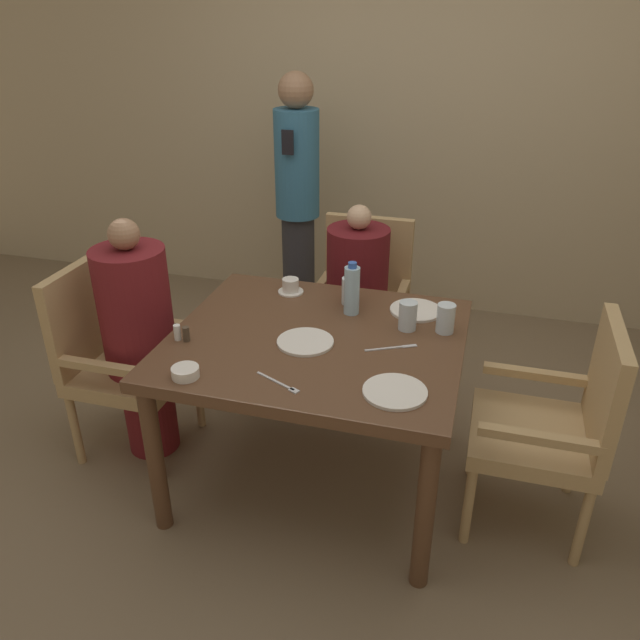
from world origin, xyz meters
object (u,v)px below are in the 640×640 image
Objects in this scene: standing_host at (298,198)px; teacup_with_saucer at (291,287)px; plate_main_right at (305,342)px; glass_tall_mid at (446,318)px; bowl_small at (185,372)px; water_bottle at (352,290)px; diner_in_far_chair at (357,301)px; plate_dessert_center at (416,310)px; glass_tall_near at (408,316)px; plate_main_left at (395,392)px; chair_left_side at (116,353)px; diner_in_left_chair at (140,339)px; chair_right_side at (557,422)px; chair_far_side at (362,298)px; glass_tall_far at (350,291)px.

teacup_with_saucer is at bearing -74.11° from standing_host.
glass_tall_mid is at bearing 25.45° from plate_main_right.
water_bottle reaches higher than bowl_small.
diner_in_far_chair is 0.66× the size of standing_host.
water_bottle is (0.32, -0.13, 0.08)m from teacup_with_saucer.
bowl_small is at bearing -133.76° from plate_dessert_center.
standing_host reaches higher than glass_tall_near.
glass_tall_mid is (1.04, -1.28, -0.07)m from standing_host.
glass_tall_mid reaches higher than plate_main_left.
chair_left_side is 0.79× the size of diner_in_left_chair.
plate_dessert_center is 1.06m from bowl_small.
glass_tall_near is at bearing 7.21° from chair_left_side.
bowl_small is (-0.14, -0.81, -0.01)m from teacup_with_saucer.
diner_in_left_chair is 1.81m from chair_right_side.
chair_far_side is at bearing -45.71° from standing_host.
plate_dessert_center is (0.36, -0.56, 0.24)m from chair_far_side.
glass_tall_near is (0.58, -0.22, 0.03)m from teacup_with_saucer.
chair_left_side is 0.98m from plate_main_right.
teacup_with_saucer is at bearing -114.45° from chair_far_side.
chair_right_side is 0.74m from plate_dessert_center.
teacup_with_saucer is 0.97× the size of glass_tall_mid.
chair_left_side is at bearing -141.90° from diner_in_far_chair.
teacup_with_saucer is 0.62m from glass_tall_near.
chair_right_side is at bearing -17.52° from teacup_with_saucer.
water_bottle reaches higher than chair_left_side.
teacup_with_saucer is at bearing 80.29° from bowl_small.
chair_left_side reaches higher than plate_main_left.
diner_in_left_chair is 5.08× the size of plate_main_left.
chair_far_side is 3.86× the size of water_bottle.
bowl_small is 0.82× the size of glass_tall_mid.
chair_right_side is 0.59m from glass_tall_mid.
diner_in_far_chair is at bearing 88.07° from plate_main_right.
diner_in_left_chair is 1.26× the size of chair_right_side.
chair_right_side is (1.81, 0.00, -0.09)m from diner_in_left_chair.
plate_main_right is at bearing -176.24° from chair_right_side.
chair_right_side reaches higher than plate_main_right.
diner_in_left_chair reaches higher than water_bottle.
water_bottle is (0.09, -0.51, 0.30)m from diner_in_far_chair.
chair_far_side is 7.44× the size of glass_tall_near.
chair_far_side reaches higher than plate_main_left.
glass_tall_mid is (0.12, 0.51, 0.06)m from plate_main_left.
chair_far_side is at bearing 107.19° from plate_main_left.
diner_in_far_chair reaches higher than teacup_with_saucer.
glass_tall_near is at bearing -173.16° from glass_tall_mid.
chair_far_side is at bearing 122.58° from plate_dessert_center.
glass_tall_near reaches higher than teacup_with_saucer.
diner_in_far_chair is 8.63× the size of glass_tall_near.
standing_host reaches higher than glass_tall_far.
chair_left_side is at bearing -172.83° from glass_tall_mid.
glass_tall_mid is (0.50, -0.72, 0.29)m from chair_far_side.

